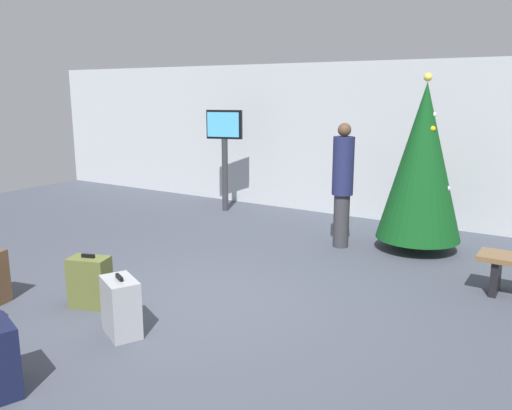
% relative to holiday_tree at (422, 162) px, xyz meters
% --- Properties ---
extents(ground_plane, '(16.00, 16.00, 0.00)m').
position_rel_holiday_tree_xyz_m(ground_plane, '(-1.48, -3.31, -1.32)').
color(ground_plane, '#424754').
extents(back_wall, '(16.00, 0.20, 2.86)m').
position_rel_holiday_tree_xyz_m(back_wall, '(-1.48, 1.59, 0.11)').
color(back_wall, '#B7BCC1').
rests_on(back_wall, ground_plane).
extents(holiday_tree, '(1.22, 1.22, 2.58)m').
position_rel_holiday_tree_xyz_m(holiday_tree, '(0.00, 0.00, 0.00)').
color(holiday_tree, '#4C3319').
rests_on(holiday_tree, ground_plane).
extents(flight_info_kiosk, '(0.70, 0.28, 1.98)m').
position_rel_holiday_tree_xyz_m(flight_info_kiosk, '(-3.97, 0.63, 0.01)').
color(flight_info_kiosk, '#333338').
rests_on(flight_info_kiosk, ground_plane).
extents(traveller_0, '(0.43, 0.43, 1.87)m').
position_rel_holiday_tree_xyz_m(traveller_0, '(-1.03, -0.45, -0.32)').
color(traveller_0, '#333338').
rests_on(traveller_0, ground_plane).
extents(suitcase_3, '(0.49, 0.38, 0.60)m').
position_rel_holiday_tree_xyz_m(suitcase_3, '(-2.46, -4.03, -1.04)').
color(suitcase_3, '#59602D').
rests_on(suitcase_3, ground_plane).
extents(suitcase_5, '(0.52, 0.45, 0.60)m').
position_rel_holiday_tree_xyz_m(suitcase_5, '(-1.66, -4.34, -1.04)').
color(suitcase_5, '#9EA0A5').
rests_on(suitcase_5, ground_plane).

